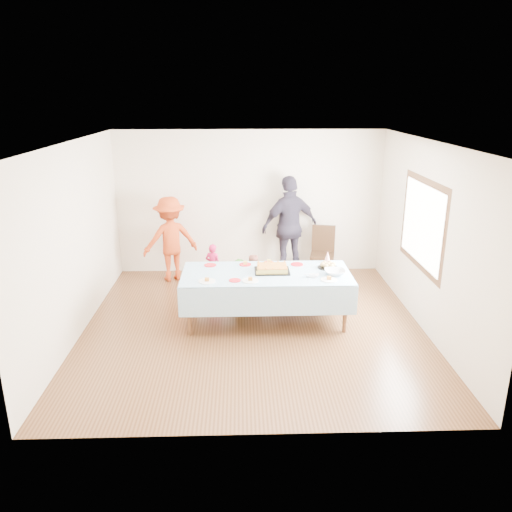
{
  "coord_description": "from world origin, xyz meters",
  "views": [
    {
      "loc": [
        -0.18,
        -6.77,
        3.32
      ],
      "look_at": [
        0.05,
        0.3,
        1.0
      ],
      "focal_mm": 35.0,
      "sensor_mm": 36.0,
      "label": 1
    }
  ],
  "objects_px": {
    "party_table": "(266,276)",
    "dining_chair": "(323,250)",
    "birthday_cake": "(272,269)",
    "adult_left": "(170,239)"
  },
  "relations": [
    {
      "from": "party_table",
      "to": "dining_chair",
      "type": "bearing_deg",
      "value": 58.28
    },
    {
      "from": "dining_chair",
      "to": "birthday_cake",
      "type": "bearing_deg",
      "value": -108.33
    },
    {
      "from": "party_table",
      "to": "dining_chair",
      "type": "xyz_separation_m",
      "value": [
        1.15,
        1.86,
        -0.17
      ]
    },
    {
      "from": "party_table",
      "to": "birthday_cake",
      "type": "height_order",
      "value": "birthday_cake"
    },
    {
      "from": "party_table",
      "to": "birthday_cake",
      "type": "relative_size",
      "value": 4.81
    },
    {
      "from": "birthday_cake",
      "to": "dining_chair",
      "type": "bearing_deg",
      "value": 59.44
    },
    {
      "from": "adult_left",
      "to": "dining_chair",
      "type": "bearing_deg",
      "value": 158.99
    },
    {
      "from": "party_table",
      "to": "birthday_cake",
      "type": "xyz_separation_m",
      "value": [
        0.09,
        0.06,
        0.1
      ]
    },
    {
      "from": "party_table",
      "to": "dining_chair",
      "type": "distance_m",
      "value": 2.2
    },
    {
      "from": "birthday_cake",
      "to": "dining_chair",
      "type": "xyz_separation_m",
      "value": [
        1.06,
        1.8,
        -0.27
      ]
    }
  ]
}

